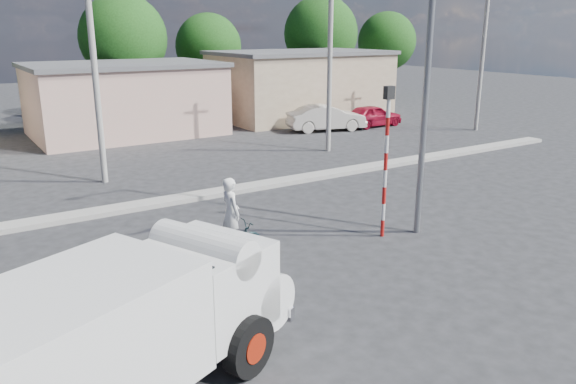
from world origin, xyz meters
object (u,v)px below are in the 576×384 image
truck (135,324)px  bicycle (232,241)px  car_red (372,116)px  traffic_pole (386,150)px  streetlight (424,63)px  cyclist (231,224)px  car_cream (326,118)px

truck → bicycle: truck is taller
car_red → traffic_pole: traffic_pole is taller
streetlight → cyclist: bearing=166.6°
truck → car_red: 27.83m
bicycle → cyclist: cyclist is taller
bicycle → traffic_pole: bearing=-103.0°
car_red → truck: bearing=130.3°
car_red → traffic_pole: (-12.43, -14.86, 1.92)m
cyclist → streetlight: 6.83m
cyclist → car_cream: (13.57, 14.21, -0.18)m
bicycle → traffic_pole: (4.43, -0.98, 2.13)m
truck → car_cream: truck is taller
truck → car_cream: 25.69m
car_cream → car_red: bearing=-80.1°
cyclist → car_cream: cyclist is taller
car_cream → car_red: size_ratio=1.17×
car_red → streetlight: (-11.49, -15.16, 4.29)m
truck → car_red: bearing=18.1°
car_cream → traffic_pole: traffic_pole is taller
streetlight → car_cream: bearing=62.1°
car_red → streetlight: bearing=141.7°
car_cream → car_red: (3.29, -0.33, -0.09)m
cyclist → truck: bearing=137.9°
car_cream → traffic_pole: bearing=164.6°
cyclist → traffic_pole: traffic_pole is taller
bicycle → cyclist: (0.00, 0.00, 0.48)m
car_cream → car_red: car_cream is taller
car_red → traffic_pole: bearing=139.0°
bicycle → streetlight: bearing=-103.9°
bicycle → traffic_pole: 5.01m
car_cream → streetlight: size_ratio=0.52×
truck → traffic_pole: (8.43, 3.54, 1.22)m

